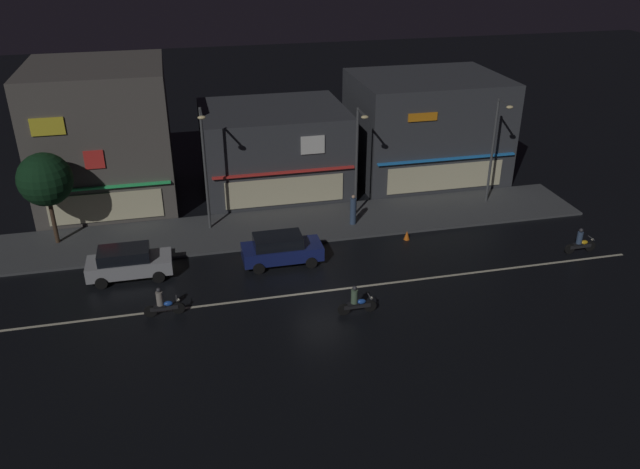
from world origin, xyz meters
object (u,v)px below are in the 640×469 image
(parked_car_trailing, at_px, (281,249))
(motorcycle_opposite_lane, at_px, (163,304))
(streetlamp_west, at_px, (205,161))
(streetlamp_east, at_px, (495,143))
(pedestrian_on_sidewalk, at_px, (353,211))
(motorcycle_lead, at_px, (356,302))
(traffic_cone, at_px, (407,235))
(streetlamp_mid, at_px, (358,154))
(parked_car_near_kerb, at_px, (128,262))
(motorcycle_following, at_px, (580,243))

(parked_car_trailing, distance_m, motorcycle_opposite_lane, 7.35)
(streetlamp_west, height_order, streetlamp_east, streetlamp_west)
(streetlamp_west, bearing_deg, pedestrian_on_sidewalk, -8.09)
(motorcycle_lead, bearing_deg, traffic_cone, -124.91)
(streetlamp_mid, xyz_separation_m, parked_car_near_kerb, (-13.59, -4.43, -3.31))
(pedestrian_on_sidewalk, bearing_deg, motorcycle_opposite_lane, 11.85)
(streetlamp_mid, relative_size, motorcycle_following, 3.59)
(motorcycle_following, bearing_deg, streetlamp_east, 100.00)
(parked_car_near_kerb, bearing_deg, streetlamp_east, -168.99)
(parked_car_near_kerb, bearing_deg, streetlamp_west, -135.06)
(streetlamp_west, height_order, parked_car_trailing, streetlamp_west)
(motorcycle_lead, xyz_separation_m, traffic_cone, (5.04, 6.79, -0.36))
(pedestrian_on_sidewalk, xyz_separation_m, motorcycle_following, (11.43, -6.24, -0.38))
(parked_car_near_kerb, bearing_deg, motorcycle_following, 173.14)
(streetlamp_east, bearing_deg, parked_car_near_kerb, -168.99)
(traffic_cone, bearing_deg, motorcycle_following, -22.93)
(parked_car_trailing, height_order, traffic_cone, parked_car_trailing)
(streetlamp_mid, distance_m, traffic_cone, 5.71)
(pedestrian_on_sidewalk, height_order, parked_car_trailing, pedestrian_on_sidewalk)
(parked_car_trailing, height_order, motorcycle_lead, parked_car_trailing)
(streetlamp_west, xyz_separation_m, motorcycle_following, (19.97, -7.45, -3.84))
(motorcycle_lead, bearing_deg, motorcycle_following, -165.96)
(parked_car_near_kerb, relative_size, traffic_cone, 7.82)
(motorcycle_lead, relative_size, motorcycle_opposite_lane, 1.00)
(streetlamp_east, relative_size, pedestrian_on_sidewalk, 3.63)
(pedestrian_on_sidewalk, relative_size, motorcycle_following, 1.00)
(parked_car_trailing, xyz_separation_m, traffic_cone, (7.64, 1.12, -0.59))
(streetlamp_east, xyz_separation_m, traffic_cone, (-6.92, -3.59, -3.93))
(motorcycle_following, bearing_deg, motorcycle_lead, -172.36)
(motorcycle_lead, xyz_separation_m, motorcycle_opposite_lane, (-8.91, 1.90, 0.00))
(streetlamp_mid, relative_size, traffic_cone, 12.40)
(motorcycle_following, height_order, traffic_cone, motorcycle_following)
(parked_car_trailing, bearing_deg, streetlamp_east, 17.91)
(pedestrian_on_sidewalk, relative_size, traffic_cone, 3.44)
(parked_car_near_kerb, height_order, parked_car_trailing, same)
(streetlamp_mid, distance_m, motorcycle_opposite_lane, 15.07)
(streetlamp_east, height_order, motorcycle_lead, streetlamp_east)
(pedestrian_on_sidewalk, relative_size, parked_car_near_kerb, 0.44)
(streetlamp_west, distance_m, streetlamp_east, 18.04)
(parked_car_near_kerb, distance_m, motorcycle_following, 24.66)
(streetlamp_east, bearing_deg, motorcycle_lead, -139.06)
(motorcycle_opposite_lane, bearing_deg, pedestrian_on_sidewalk, -139.00)
(streetlamp_east, bearing_deg, streetlamp_west, 179.62)
(parked_car_trailing, relative_size, motorcycle_lead, 2.26)
(streetlamp_east, xyz_separation_m, pedestrian_on_sidewalk, (-9.50, -1.10, -3.18))
(traffic_cone, bearing_deg, parked_car_trailing, -171.68)
(streetlamp_east, bearing_deg, traffic_cone, -152.60)
(streetlamp_west, distance_m, motorcycle_following, 21.65)
(streetlamp_mid, relative_size, motorcycle_lead, 3.59)
(motorcycle_following, bearing_deg, parked_car_near_kerb, 168.42)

